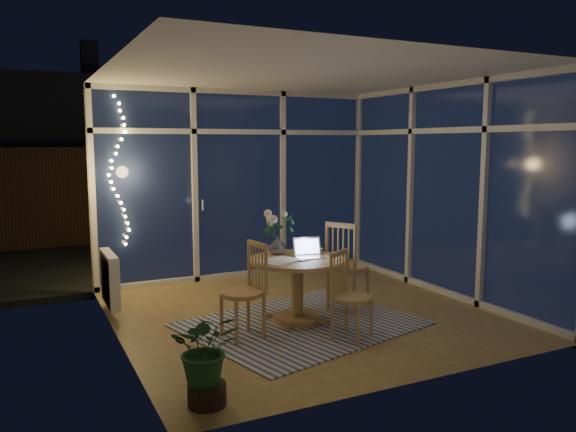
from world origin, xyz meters
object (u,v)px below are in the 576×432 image
object	(u,v)px
flower_vase	(277,245)
dining_table	(297,290)
laptop	(310,247)
potted_plant	(206,354)
chair_left	(242,291)
chair_front	(352,296)
chair_right	(348,265)

from	to	relation	value
flower_vase	dining_table	bearing A→B (deg)	-71.83
laptop	potted_plant	distance (m)	2.13
chair_left	flower_vase	bearing A→B (deg)	121.68
dining_table	chair_front	size ratio (longest dim) A/B	1.17
chair_left	chair_right	size ratio (longest dim) A/B	0.92
laptop	chair_front	bearing A→B (deg)	-72.11
dining_table	laptop	world-z (taller)	laptop
chair_left	laptop	xyz separation A→B (m)	(0.84, 0.19, 0.32)
chair_left	laptop	bearing A→B (deg)	94.47
dining_table	laptop	bearing A→B (deg)	-12.45
flower_vase	potted_plant	xyz separation A→B (m)	(-1.34, -1.69, -0.41)
chair_left	flower_vase	size ratio (longest dim) A/B	4.50
potted_plant	dining_table	bearing A→B (deg)	44.35
flower_vase	laptop	bearing A→B (deg)	-53.98
chair_front	potted_plant	size ratio (longest dim) A/B	1.13
chair_front	chair_right	bearing A→B (deg)	31.11
potted_plant	flower_vase	bearing A→B (deg)	51.58
dining_table	flower_vase	world-z (taller)	flower_vase
laptop	flower_vase	world-z (taller)	laptop
laptop	flower_vase	size ratio (longest dim) A/B	1.43
chair_right	potted_plant	xyz separation A→B (m)	(-2.15, -1.55, -0.14)
potted_plant	chair_right	bearing A→B (deg)	35.82
dining_table	chair_left	bearing A→B (deg)	-162.62
dining_table	chair_front	world-z (taller)	chair_front
laptop	potted_plant	xyz separation A→B (m)	(-1.57, -1.37, -0.41)
chair_right	potted_plant	world-z (taller)	chair_right
laptop	chair_left	bearing A→B (deg)	-158.25
chair_right	chair_front	xyz separation A→B (m)	(-0.48, -0.84, -0.09)
laptop	flower_vase	xyz separation A→B (m)	(-0.23, 0.32, -0.00)
chair_right	potted_plant	size ratio (longest dim) A/B	1.36
dining_table	chair_front	bearing A→B (deg)	-70.92
dining_table	chair_right	xyz separation A→B (m)	(0.72, 0.15, 0.17)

